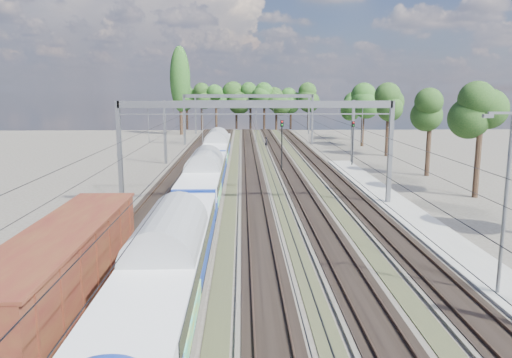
{
  "coord_description": "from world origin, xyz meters",
  "views": [
    {
      "loc": [
        -1.17,
        -12.03,
        10.01
      ],
      "look_at": [
        -0.06,
        27.59,
        2.8
      ],
      "focal_mm": 35.0,
      "sensor_mm": 36.0,
      "label": 1
    }
  ],
  "objects_px": {
    "signal_far": "(353,138)",
    "freight_boxcar": "(64,266)",
    "emu_train": "(204,173)",
    "signal_near": "(282,139)",
    "worker": "(266,142)",
    "lamp_post": "(504,198)"
  },
  "relations": [
    {
      "from": "signal_near",
      "to": "lamp_post",
      "type": "bearing_deg",
      "value": -69.88
    },
    {
      "from": "signal_near",
      "to": "lamp_post",
      "type": "relative_size",
      "value": 0.69
    },
    {
      "from": "emu_train",
      "to": "freight_boxcar",
      "type": "relative_size",
      "value": 4.39
    },
    {
      "from": "emu_train",
      "to": "freight_boxcar",
      "type": "bearing_deg",
      "value": -101.38
    },
    {
      "from": "emu_train",
      "to": "signal_far",
      "type": "height_order",
      "value": "signal_far"
    },
    {
      "from": "emu_train",
      "to": "freight_boxcar",
      "type": "height_order",
      "value": "emu_train"
    },
    {
      "from": "worker",
      "to": "signal_near",
      "type": "bearing_deg",
      "value": -171.56
    },
    {
      "from": "freight_boxcar",
      "to": "worker",
      "type": "relative_size",
      "value": 8.41
    },
    {
      "from": "emu_train",
      "to": "worker",
      "type": "bearing_deg",
      "value": 79.94
    },
    {
      "from": "signal_far",
      "to": "signal_near",
      "type": "bearing_deg",
      "value": -139.52
    },
    {
      "from": "freight_boxcar",
      "to": "lamp_post",
      "type": "bearing_deg",
      "value": 4.16
    },
    {
      "from": "worker",
      "to": "lamp_post",
      "type": "relative_size",
      "value": 0.2
    },
    {
      "from": "signal_near",
      "to": "signal_far",
      "type": "relative_size",
      "value": 1.06
    },
    {
      "from": "freight_boxcar",
      "to": "worker",
      "type": "distance_m",
      "value": 65.84
    },
    {
      "from": "worker",
      "to": "freight_boxcar",
      "type": "bearing_deg",
      "value": 176.6
    },
    {
      "from": "emu_train",
      "to": "signal_near",
      "type": "distance_m",
      "value": 18.28
    },
    {
      "from": "emu_train",
      "to": "signal_far",
      "type": "xyz_separation_m",
      "value": [
        17.49,
        19.89,
        1.04
      ]
    },
    {
      "from": "signal_far",
      "to": "freight_boxcar",
      "type": "bearing_deg",
      "value": -97.76
    },
    {
      "from": "freight_boxcar",
      "to": "worker",
      "type": "bearing_deg",
      "value": 79.48
    },
    {
      "from": "freight_boxcar",
      "to": "signal_near",
      "type": "bearing_deg",
      "value": 71.95
    },
    {
      "from": "freight_boxcar",
      "to": "signal_far",
      "type": "height_order",
      "value": "signal_far"
    },
    {
      "from": "freight_boxcar",
      "to": "lamp_post",
      "type": "xyz_separation_m",
      "value": [
        20.08,
        1.46,
        2.6
      ]
    }
  ]
}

